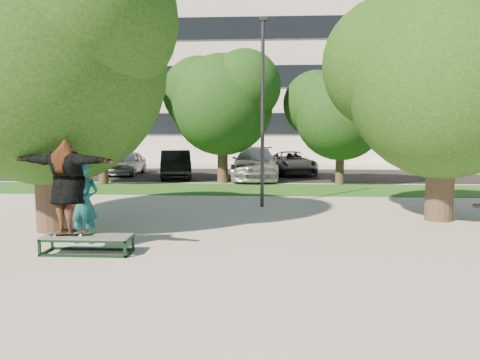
# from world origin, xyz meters

# --- Properties ---
(ground) EXTENTS (120.00, 120.00, 0.00)m
(ground) POSITION_xyz_m (0.00, 0.00, 0.00)
(ground) COLOR #9E9791
(ground) RESTS_ON ground
(grass_strip) EXTENTS (30.00, 4.00, 0.02)m
(grass_strip) POSITION_xyz_m (1.00, 9.50, 0.01)
(grass_strip) COLOR #1B4E16
(grass_strip) RESTS_ON ground
(asphalt_strip) EXTENTS (40.00, 8.00, 0.01)m
(asphalt_strip) POSITION_xyz_m (0.00, 16.00, 0.01)
(asphalt_strip) COLOR black
(asphalt_strip) RESTS_ON ground
(tree_left) EXTENTS (6.96, 5.95, 7.12)m
(tree_left) POSITION_xyz_m (-4.29, 1.09, 4.42)
(tree_left) COLOR #38281E
(tree_left) RESTS_ON ground
(tree_right) EXTENTS (6.24, 5.33, 6.51)m
(tree_right) POSITION_xyz_m (5.92, 3.08, 4.09)
(tree_right) COLOR #38281E
(tree_right) RESTS_ON ground
(bg_tree_left) EXTENTS (5.28, 4.51, 5.77)m
(bg_tree_left) POSITION_xyz_m (-6.57, 11.07, 3.73)
(bg_tree_left) COLOR #38281E
(bg_tree_left) RESTS_ON ground
(bg_tree_mid) EXTENTS (5.76, 4.92, 6.24)m
(bg_tree_mid) POSITION_xyz_m (-1.08, 12.08, 4.02)
(bg_tree_mid) COLOR #38281E
(bg_tree_mid) RESTS_ON ground
(bg_tree_right) EXTENTS (5.04, 4.31, 5.43)m
(bg_tree_right) POSITION_xyz_m (4.43, 11.57, 3.49)
(bg_tree_right) COLOR #38281E
(bg_tree_right) RESTS_ON ground
(lamppost) EXTENTS (0.25, 0.15, 6.11)m
(lamppost) POSITION_xyz_m (1.00, 5.00, 3.15)
(lamppost) COLOR #2D2D30
(lamppost) RESTS_ON ground
(office_building) EXTENTS (30.00, 14.12, 16.00)m
(office_building) POSITION_xyz_m (-2.00, 31.98, 8.00)
(office_building) COLOR beige
(office_building) RESTS_ON ground
(grind_box) EXTENTS (1.80, 0.60, 0.38)m
(grind_box) POSITION_xyz_m (-2.50, -1.14, 0.19)
(grind_box) COLOR black
(grind_box) RESTS_ON ground
(skater_rig) EXTENTS (2.40, 1.14, 1.97)m
(skater_rig) POSITION_xyz_m (-2.87, -1.14, 1.40)
(skater_rig) COLOR white
(skater_rig) RESTS_ON grind_box
(bystander) EXTENTS (0.69, 0.47, 1.83)m
(bystander) POSITION_xyz_m (-2.91, -0.25, 0.92)
(bystander) COLOR #1A6064
(bystander) RESTS_ON ground
(car_silver_a) EXTENTS (1.72, 4.03, 1.36)m
(car_silver_a) POSITION_xyz_m (-6.85, 15.70, 0.68)
(car_silver_a) COLOR #ACABB0
(car_silver_a) RESTS_ON asphalt_strip
(car_dark) EXTENTS (2.39, 4.62, 1.45)m
(car_dark) POSITION_xyz_m (-3.72, 14.16, 0.72)
(car_dark) COLOR black
(car_dark) RESTS_ON asphalt_strip
(car_grey) EXTENTS (3.01, 5.04, 1.31)m
(car_grey) POSITION_xyz_m (2.50, 16.50, 0.66)
(car_grey) COLOR #56565B
(car_grey) RESTS_ON asphalt_strip
(car_silver_b) EXTENTS (2.42, 5.70, 1.64)m
(car_silver_b) POSITION_xyz_m (0.50, 13.75, 0.82)
(car_silver_b) COLOR silver
(car_silver_b) RESTS_ON asphalt_strip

